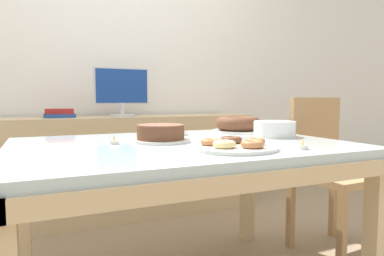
{
  "coord_description": "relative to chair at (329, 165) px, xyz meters",
  "views": [
    {
      "loc": [
        -0.57,
        -1.39,
        0.93
      ],
      "look_at": [
        0.06,
        0.02,
        0.8
      ],
      "focal_mm": 32.0,
      "sensor_mm": 36.0,
      "label": 1
    }
  ],
  "objects": [
    {
      "name": "sideboard",
      "position": [
        -1.04,
        1.12,
        -0.13
      ],
      "size": [
        2.17,
        0.44,
        0.8
      ],
      "color": "#D1B284",
      "rests_on": "ground"
    },
    {
      "name": "tealight_left_edge",
      "position": [
        -1.33,
        -0.1,
        0.23
      ],
      "size": [
        0.04,
        0.04,
        0.04
      ],
      "color": "silver",
      "rests_on": "dining_table"
    },
    {
      "name": "wall_back",
      "position": [
        -1.04,
        1.42,
        0.78
      ],
      "size": [
        8.0,
        0.1,
        2.6
      ],
      "primitive_type": "cube",
      "color": "white",
      "rests_on": "ground"
    },
    {
      "name": "chair",
      "position": [
        0.0,
        0.0,
        0.0
      ],
      "size": [
        0.44,
        0.44,
        0.94
      ],
      "color": "tan",
      "rests_on": "ground"
    },
    {
      "name": "cake_golden_bundt",
      "position": [
        -0.56,
        0.15,
        0.26
      ],
      "size": [
        0.3,
        0.3,
        0.09
      ],
      "color": "silver",
      "rests_on": "dining_table"
    },
    {
      "name": "computer_monitor",
      "position": [
        -1.02,
        1.12,
        0.46
      ],
      "size": [
        0.42,
        0.2,
        0.38
      ],
      "color": "silver",
      "rests_on": "sideboard"
    },
    {
      "name": "tealight_centre",
      "position": [
        -0.7,
        -0.54,
        0.23
      ],
      "size": [
        0.04,
        0.04,
        0.04
      ],
      "color": "silver",
      "rests_on": "dining_table"
    },
    {
      "name": "cake_chocolate_round",
      "position": [
        -1.12,
        -0.1,
        0.25
      ],
      "size": [
        0.26,
        0.26,
        0.08
      ],
      "color": "silver",
      "rests_on": "dining_table"
    },
    {
      "name": "book_stack",
      "position": [
        -1.48,
        1.12,
        0.3
      ],
      "size": [
        0.21,
        0.18,
        0.06
      ],
      "color": "#23478C",
      "rests_on": "sideboard"
    },
    {
      "name": "tealight_near_cakes",
      "position": [
        -0.92,
        0.11,
        0.23
      ],
      "size": [
        0.04,
        0.04,
        0.04
      ],
      "color": "silver",
      "rests_on": "dining_table"
    },
    {
      "name": "dining_table",
      "position": [
        -1.04,
        -0.15,
        0.13
      ],
      "size": [
        1.45,
        1.06,
        0.74
      ],
      "color": "silver",
      "rests_on": "ground"
    },
    {
      "name": "pastry_platter",
      "position": [
        -0.94,
        -0.43,
        0.23
      ],
      "size": [
        0.34,
        0.34,
        0.04
      ],
      "color": "silver",
      "rests_on": "dining_table"
    },
    {
      "name": "plate_stack",
      "position": [
        -0.52,
        -0.14,
        0.26
      ],
      "size": [
        0.21,
        0.21,
        0.08
      ],
      "color": "silver",
      "rests_on": "dining_table"
    }
  ]
}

